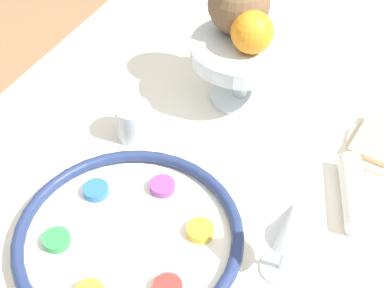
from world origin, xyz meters
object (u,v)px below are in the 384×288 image
object	(u,v)px
fruit_stand	(243,55)
coconut	(239,4)
seder_plate	(129,236)
orange_fruit	(252,32)
wine_glass	(290,223)
napkin_roll	(354,192)
cup_near	(134,122)

from	to	relation	value
fruit_stand	coconut	world-z (taller)	coconut
fruit_stand	coconut	size ratio (longest dim) A/B	1.76
seder_plate	orange_fruit	world-z (taller)	orange_fruit
wine_glass	orange_fruit	world-z (taller)	orange_fruit
wine_glass	napkin_roll	size ratio (longest dim) A/B	1.00
wine_glass	fruit_stand	bearing A→B (deg)	30.45
seder_plate	napkin_roll	xyz separation A→B (m)	(0.23, -0.29, 0.00)
wine_glass	coconut	xyz separation A→B (m)	(0.38, 0.23, 0.07)
seder_plate	coconut	xyz separation A→B (m)	(0.43, 0.00, 0.17)
seder_plate	wine_glass	bearing A→B (deg)	-76.52
wine_glass	orange_fruit	distance (m)	0.38
fruit_stand	napkin_roll	xyz separation A→B (m)	(-0.17, -0.27, -0.08)
seder_plate	wine_glass	world-z (taller)	wine_glass
napkin_roll	cup_near	xyz separation A→B (m)	(-0.02, 0.40, 0.01)
cup_near	orange_fruit	bearing A→B (deg)	-42.15
fruit_stand	cup_near	distance (m)	0.24
seder_plate	cup_near	world-z (taller)	cup_near
orange_fruit	cup_near	distance (m)	0.26
fruit_stand	orange_fruit	bearing A→B (deg)	-130.57
orange_fruit	coconut	bearing A→B (deg)	43.33
orange_fruit	fruit_stand	bearing A→B (deg)	49.43
seder_plate	napkin_roll	distance (m)	0.37
seder_plate	orange_fruit	distance (m)	0.41
coconut	seder_plate	bearing A→B (deg)	-179.42
fruit_stand	napkin_roll	size ratio (longest dim) A/B	1.32
napkin_roll	seder_plate	bearing A→B (deg)	128.42
seder_plate	orange_fruit	size ratio (longest dim) A/B	4.55
coconut	wine_glass	bearing A→B (deg)	-148.64
wine_glass	napkin_roll	bearing A→B (deg)	-19.90
wine_glass	coconut	distance (m)	0.45
wine_glass	napkin_roll	distance (m)	0.21
seder_plate	napkin_roll	size ratio (longest dim) A/B	2.29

